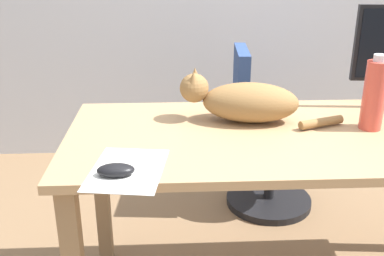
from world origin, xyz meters
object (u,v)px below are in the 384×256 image
Objects in this scene: cat at (244,101)px; computer_mouse at (116,170)px; office_chair at (263,142)px; water_bottle at (374,95)px.

cat is 5.51× the size of computer_mouse.
office_chair is 1.33m from computer_mouse.
water_bottle is at bearing -73.58° from office_chair.
cat is at bearing 44.43° from computer_mouse.
office_chair is 3.28× the size of water_bottle.
water_bottle reaches higher than cat.
office_chair is at bearing 70.85° from cat.
water_bottle is (0.89, 0.33, 0.11)m from computer_mouse.
computer_mouse is 0.96m from water_bottle.
water_bottle is at bearing -12.47° from cat.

